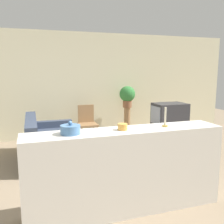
# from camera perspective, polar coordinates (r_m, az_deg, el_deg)

# --- Properties ---
(ground_plane) EXTENTS (14.00, 14.00, 0.00)m
(ground_plane) POSITION_cam_1_polar(r_m,az_deg,el_deg) (3.66, 1.14, -18.78)
(ground_plane) COLOR gray
(wall_back) EXTENTS (9.00, 0.06, 2.70)m
(wall_back) POSITION_cam_1_polar(r_m,az_deg,el_deg) (6.57, -8.76, 6.04)
(wall_back) COLOR beige
(wall_back) RESTS_ON ground_plane
(couch) EXTENTS (0.98, 1.68, 0.84)m
(couch) POSITION_cam_1_polar(r_m,az_deg,el_deg) (5.07, -13.84, -7.25)
(couch) COLOR #384256
(couch) RESTS_ON ground_plane
(tv_stand) EXTENTS (0.94, 0.53, 0.52)m
(tv_stand) POSITION_cam_1_polar(r_m,az_deg,el_deg) (5.80, 12.87, -5.47)
(tv_stand) COLOR #9E754C
(tv_stand) RESTS_ON ground_plane
(television) EXTENTS (0.71, 0.50, 0.50)m
(television) POSITION_cam_1_polar(r_m,az_deg,el_deg) (5.68, 13.00, -0.52)
(television) COLOR #333338
(television) RESTS_ON tv_stand
(wooden_chair) EXTENTS (0.44, 0.44, 0.89)m
(wooden_chair) POSITION_cam_1_polar(r_m,az_deg,el_deg) (6.15, -5.71, -2.15)
(wooden_chair) COLOR #9E754C
(wooden_chair) RESTS_ON ground_plane
(plant_stand) EXTENTS (0.17, 0.17, 0.77)m
(plant_stand) POSITION_cam_1_polar(r_m,az_deg,el_deg) (6.67, 3.47, -2.19)
(plant_stand) COLOR #9E754C
(plant_stand) RESTS_ON ground_plane
(potted_plant) EXTENTS (0.41, 0.41, 0.56)m
(potted_plant) POSITION_cam_1_polar(r_m,az_deg,el_deg) (6.56, 3.53, 3.86)
(potted_plant) COLOR #8E5B3D
(potted_plant) RESTS_ON plant_stand
(foreground_counter) EXTENTS (2.44, 0.44, 1.03)m
(foreground_counter) POSITION_cam_1_polar(r_m,az_deg,el_deg) (3.15, 3.22, -13.21)
(foreground_counter) COLOR silver
(foreground_counter) RESTS_ON ground_plane
(decorative_bowl) EXTENTS (0.22, 0.22, 0.15)m
(decorative_bowl) POSITION_cam_1_polar(r_m,az_deg,el_deg) (2.81, -9.49, -3.96)
(decorative_bowl) COLOR #4C7AAD
(decorative_bowl) RESTS_ON foreground_counter
(candle_jar) EXTENTS (0.12, 0.12, 0.08)m
(candle_jar) POSITION_cam_1_polar(r_m,az_deg,el_deg) (2.97, 2.43, -3.41)
(candle_jar) COLOR gold
(candle_jar) RESTS_ON foreground_counter
(candlestick) EXTENTS (0.07, 0.07, 0.25)m
(candlestick) POSITION_cam_1_polar(r_m,az_deg,el_deg) (3.20, 12.05, -1.88)
(candlestick) COLOR #B7933D
(candlestick) RESTS_ON foreground_counter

